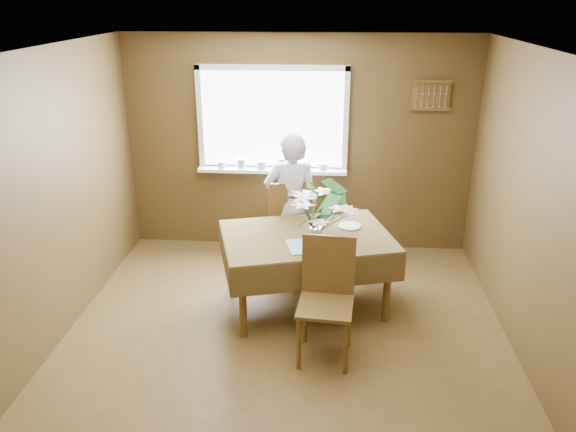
# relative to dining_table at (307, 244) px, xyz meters

# --- Properties ---
(floor) EXTENTS (4.50, 4.50, 0.00)m
(floor) POSITION_rel_dining_table_xyz_m (-0.16, -0.80, -0.67)
(floor) COLOR #523C1C
(floor) RESTS_ON ground
(ceiling) EXTENTS (4.50, 4.50, 0.00)m
(ceiling) POSITION_rel_dining_table_xyz_m (-0.16, -0.80, 1.83)
(ceiling) COLOR white
(ceiling) RESTS_ON wall_back
(wall_back) EXTENTS (4.00, 0.00, 4.00)m
(wall_back) POSITION_rel_dining_table_xyz_m (-0.16, 1.45, 0.58)
(wall_back) COLOR brown
(wall_back) RESTS_ON floor
(wall_front) EXTENTS (4.00, 0.00, 4.00)m
(wall_front) POSITION_rel_dining_table_xyz_m (-0.16, -3.05, 0.58)
(wall_front) COLOR brown
(wall_front) RESTS_ON floor
(wall_left) EXTENTS (0.00, 4.50, 4.50)m
(wall_left) POSITION_rel_dining_table_xyz_m (-2.16, -0.80, 0.58)
(wall_left) COLOR brown
(wall_left) RESTS_ON floor
(wall_right) EXTENTS (0.00, 4.50, 4.50)m
(wall_right) POSITION_rel_dining_table_xyz_m (1.84, -0.80, 0.58)
(wall_right) COLOR brown
(wall_right) RESTS_ON floor
(window_assembly) EXTENTS (1.72, 0.20, 1.22)m
(window_assembly) POSITION_rel_dining_table_xyz_m (-0.46, 1.40, 0.68)
(window_assembly) COLOR white
(window_assembly) RESTS_ON wall_back
(spoon_rack) EXTENTS (0.44, 0.05, 0.33)m
(spoon_rack) POSITION_rel_dining_table_xyz_m (1.29, 1.42, 1.18)
(spoon_rack) COLOR brown
(spoon_rack) RESTS_ON wall_back
(dining_table) EXTENTS (1.80, 1.45, 0.77)m
(dining_table) POSITION_rel_dining_table_xyz_m (0.00, 0.00, 0.00)
(dining_table) COLOR brown
(dining_table) RESTS_ON floor
(chair_far) EXTENTS (0.55, 0.55, 1.06)m
(chair_far) POSITION_rel_dining_table_xyz_m (-0.23, 0.76, -0.10)
(chair_far) COLOR brown
(chair_far) RESTS_ON floor
(chair_near) EXTENTS (0.49, 0.49, 1.04)m
(chair_near) POSITION_rel_dining_table_xyz_m (0.20, -0.75, -0.11)
(chair_near) COLOR brown
(chair_near) RESTS_ON floor
(seated_woman) EXTENTS (0.60, 0.42, 1.58)m
(seated_woman) POSITION_rel_dining_table_xyz_m (-0.19, 0.70, 0.12)
(seated_woman) COLOR white
(seated_woman) RESTS_ON floor
(flower_bouquet) EXTENTS (0.60, 0.60, 0.52)m
(flower_bouquet) POSITION_rel_dining_table_xyz_m (0.09, -0.17, 0.43)
(flower_bouquet) COLOR white
(flower_bouquet) RESTS_ON dining_table
(side_plate) EXTENTS (0.31, 0.31, 0.01)m
(side_plate) POSITION_rel_dining_table_xyz_m (0.41, 0.23, 0.10)
(side_plate) COLOR white
(side_plate) RESTS_ON dining_table
(table_knife) EXTENTS (0.02, 0.24, 0.00)m
(table_knife) POSITION_rel_dining_table_xyz_m (0.21, -0.20, 0.10)
(table_knife) COLOR silver
(table_knife) RESTS_ON dining_table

